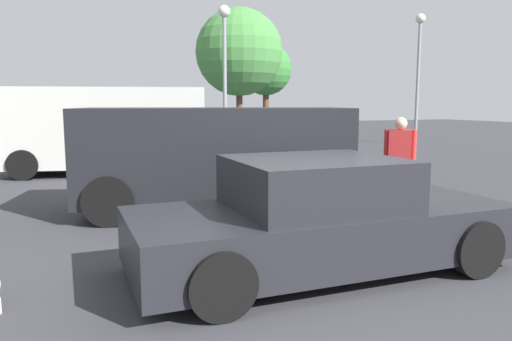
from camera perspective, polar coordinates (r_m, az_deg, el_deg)
name	(u,v)px	position (r m, az deg, el deg)	size (l,w,h in m)	color
ground_plane	(293,271)	(5.71, 4.39, -11.66)	(80.00, 80.00, 0.00)	#38383D
sedan_foreground	(320,220)	(5.62, 7.53, -5.70)	(4.36, 1.89, 1.30)	#232328
van_white	(108,128)	(13.85, -16.88, 4.80)	(5.44, 3.16, 2.31)	silver
suv_dark	(215,155)	(8.61, -4.80, 1.84)	(4.90, 3.05, 1.82)	black
pedestrian	(400,154)	(9.30, 16.43, 1.86)	(0.46, 0.44, 1.65)	black
light_post_near	(419,55)	(24.06, 18.48, 12.62)	(0.44, 0.44, 5.91)	gray
light_post_mid	(225,52)	(18.40, -3.69, 13.66)	(0.44, 0.44, 5.41)	gray
tree_back_left	(239,52)	(25.00, -1.98, 13.62)	(4.33, 4.33, 6.58)	brown
tree_back_center	(266,70)	(33.51, 1.17, 11.67)	(3.47, 3.47, 5.87)	brown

